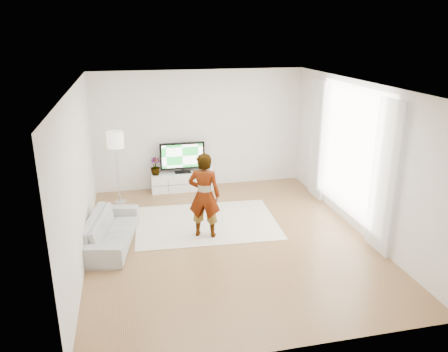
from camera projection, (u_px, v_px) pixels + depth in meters
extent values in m
plane|color=#9B6D46|center=(228.00, 239.00, 8.05)|extent=(6.00, 6.00, 0.00)
plane|color=white|center=(229.00, 85.00, 7.15)|extent=(6.00, 6.00, 0.00)
cube|color=white|center=(79.00, 177.00, 7.08)|extent=(0.02, 6.00, 2.80)
cube|color=white|center=(359.00, 158.00, 8.12)|extent=(0.02, 6.00, 2.80)
cube|color=white|center=(200.00, 130.00, 10.37)|extent=(5.00, 0.02, 2.80)
cube|color=white|center=(290.00, 246.00, 4.83)|extent=(5.00, 0.02, 2.80)
cube|color=white|center=(351.00, 151.00, 8.37)|extent=(0.01, 2.60, 2.50)
cube|color=white|center=(384.00, 178.00, 7.19)|extent=(0.04, 0.70, 2.60)
cube|color=white|center=(318.00, 140.00, 9.59)|extent=(0.04, 0.70, 2.60)
cube|color=white|center=(183.00, 181.00, 10.44)|extent=(1.52, 0.43, 0.43)
cube|color=black|center=(185.00, 184.00, 10.24)|extent=(1.47, 0.00, 0.01)
cube|color=black|center=(168.00, 186.00, 10.16)|extent=(0.01, 0.00, 0.38)
cube|color=black|center=(200.00, 183.00, 10.32)|extent=(0.01, 0.00, 0.38)
cube|color=black|center=(183.00, 172.00, 10.40)|extent=(0.38, 0.21, 0.02)
cube|color=black|center=(183.00, 170.00, 10.38)|extent=(0.08, 0.05, 0.08)
cube|color=black|center=(182.00, 156.00, 10.26)|extent=(1.06, 0.06, 0.64)
cube|color=green|center=(183.00, 156.00, 10.23)|extent=(0.96, 0.01, 0.55)
cube|color=white|center=(210.00, 166.00, 10.47)|extent=(0.07, 0.18, 0.25)
cube|color=#4CB2FF|center=(211.00, 166.00, 10.38)|extent=(0.01, 0.00, 0.13)
imported|color=#3F7238|center=(155.00, 166.00, 10.17)|extent=(0.30, 0.30, 0.42)
cube|color=#EFE6CB|center=(206.00, 222.00, 8.72)|extent=(2.87, 2.14, 0.01)
imported|color=#334772|center=(204.00, 195.00, 7.91)|extent=(0.68, 0.56, 1.60)
imported|color=#ABAAA6|center=(111.00, 230.00, 7.77)|extent=(1.05, 1.97, 0.55)
cylinder|color=silver|center=(120.00, 202.00, 9.75)|extent=(0.28, 0.28, 0.02)
cylinder|color=silver|center=(118.00, 175.00, 9.55)|extent=(0.04, 0.04, 1.24)
cylinder|color=white|center=(115.00, 140.00, 9.29)|extent=(0.36, 0.36, 0.35)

